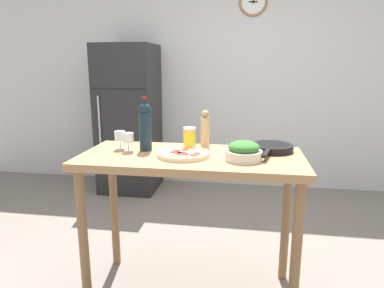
% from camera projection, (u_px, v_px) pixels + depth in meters
% --- Properties ---
extents(wall_back, '(6.40, 0.08, 2.60)m').
position_uv_depth(wall_back, '(220.00, 78.00, 4.06)').
color(wall_back, silver).
rests_on(wall_back, ground_plane).
extents(refrigerator, '(0.63, 0.65, 1.68)m').
position_uv_depth(refrigerator, '(129.00, 119.00, 3.97)').
color(refrigerator, black).
rests_on(refrigerator, ground_plane).
extents(prep_counter, '(1.33, 0.60, 0.92)m').
position_uv_depth(prep_counter, '(191.00, 175.00, 2.07)').
color(prep_counter, '#A87A4C').
rests_on(prep_counter, ground_plane).
extents(wine_bottle, '(0.08, 0.08, 0.33)m').
position_uv_depth(wine_bottle, '(145.00, 125.00, 2.12)').
color(wine_bottle, '#142833').
rests_on(wine_bottle, prep_counter).
extents(wine_glass_near, '(0.07, 0.07, 0.12)m').
position_uv_depth(wine_glass_near, '(128.00, 139.00, 2.10)').
color(wine_glass_near, silver).
rests_on(wine_glass_near, prep_counter).
extents(wine_glass_far, '(0.07, 0.07, 0.12)m').
position_uv_depth(wine_glass_far, '(120.00, 137.00, 2.16)').
color(wine_glass_far, silver).
rests_on(wine_glass_far, prep_counter).
extents(pepper_mill, '(0.06, 0.06, 0.25)m').
position_uv_depth(pepper_mill, '(205.00, 131.00, 2.16)').
color(pepper_mill, tan).
rests_on(pepper_mill, prep_counter).
extents(salad_bowl, '(0.21, 0.21, 0.11)m').
position_uv_depth(salad_bowl, '(244.00, 151.00, 1.92)').
color(salad_bowl, silver).
rests_on(salad_bowl, prep_counter).
extents(homemade_pizza, '(0.31, 0.31, 0.03)m').
position_uv_depth(homemade_pizza, '(183.00, 153.00, 2.02)').
color(homemade_pizza, beige).
rests_on(homemade_pizza, prep_counter).
extents(salt_canister, '(0.08, 0.08, 0.14)m').
position_uv_depth(salt_canister, '(190.00, 139.00, 2.16)').
color(salt_canister, yellow).
rests_on(salt_canister, prep_counter).
extents(cast_iron_skillet, '(0.26, 0.42, 0.04)m').
position_uv_depth(cast_iron_skillet, '(272.00, 147.00, 2.13)').
color(cast_iron_skillet, black).
rests_on(cast_iron_skillet, prep_counter).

